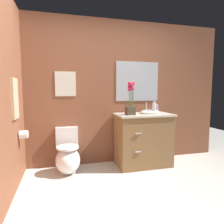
{
  "coord_description": "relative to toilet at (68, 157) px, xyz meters",
  "views": [
    {
      "loc": [
        -0.73,
        -1.8,
        1.28
      ],
      "look_at": [
        0.06,
        1.23,
        0.95
      ],
      "focal_mm": 31.72,
      "sensor_mm": 36.0,
      "label": 1
    }
  ],
  "objects": [
    {
      "name": "ground_plane",
      "position": [
        0.65,
        -1.3,
        -0.24
      ],
      "size": [
        8.73,
        8.73,
        0.0
      ],
      "primitive_type": "plane",
      "color": "beige"
    },
    {
      "name": "hanging_towel",
      "position": [
        -0.65,
        -0.36,
        0.94
      ],
      "size": [
        0.03,
        0.28,
        0.52
      ],
      "primitive_type": "cube",
      "color": "tan"
    },
    {
      "name": "wall_mirror",
      "position": [
        1.27,
        0.27,
        1.21
      ],
      "size": [
        0.8,
        0.01,
        0.7
      ],
      "primitive_type": "cube",
      "color": "#B2BCC6"
    },
    {
      "name": "wall_back",
      "position": [
        0.85,
        0.3,
        1.01
      ],
      "size": [
        4.07,
        0.05,
        2.5
      ],
      "primitive_type": "cube",
      "color": "brown",
      "rests_on": "ground_plane"
    },
    {
      "name": "wall_left",
      "position": [
        -0.69,
        -0.83,
        1.01
      ],
      "size": [
        0.05,
        4.42,
        2.5
      ],
      "primitive_type": "cube",
      "color": "brown",
      "rests_on": "ground_plane"
    },
    {
      "name": "vanity_cabinet",
      "position": [
        1.27,
        -0.03,
        0.22
      ],
      "size": [
        0.94,
        0.56,
        1.08
      ],
      "color": "brown",
      "rests_on": "ground_plane"
    },
    {
      "name": "flower_vase",
      "position": [
        1.0,
        -0.11,
        0.85
      ],
      "size": [
        0.14,
        0.14,
        0.53
      ],
      "color": "#4C3D2D",
      "rests_on": "vanity_cabinet"
    },
    {
      "name": "soap_bottle",
      "position": [
        1.55,
        0.06,
        0.72
      ],
      "size": [
        0.06,
        0.06,
        0.15
      ],
      "color": "#B28CBF",
      "rests_on": "vanity_cabinet"
    },
    {
      "name": "toilet",
      "position": [
        0.0,
        0.0,
        0.0
      ],
      "size": [
        0.38,
        0.59,
        0.69
      ],
      "color": "white",
      "rests_on": "ground_plane"
    },
    {
      "name": "wall_poster",
      "position": [
        -0.0,
        0.27,
        1.15
      ],
      "size": [
        0.33,
        0.01,
        0.4
      ],
      "primitive_type": "cube",
      "color": "silver"
    },
    {
      "name": "toilet_paper_roll",
      "position": [
        -0.59,
        -0.2,
        0.44
      ],
      "size": [
        0.11,
        0.11,
        0.11
      ],
      "primitive_type": "cylinder",
      "rotation": [
        0.0,
        1.57,
        0.0
      ],
      "color": "white"
    },
    {
      "name": "lotion_bottle",
      "position": [
        1.43,
        -0.1,
        0.75
      ],
      "size": [
        0.06,
        0.06,
        0.22
      ],
      "color": "white",
      "rests_on": "vanity_cabinet"
    }
  ]
}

